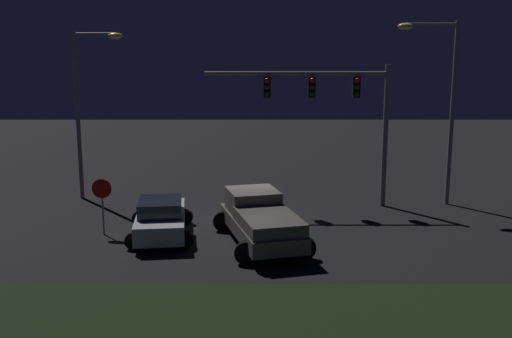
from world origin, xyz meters
The scene contains 8 objects.
ground_plane centered at (0.00, 0.00, 0.00)m, with size 80.00×80.00×0.00m, color black.
grass_median centered at (0.00, -9.73, 0.05)m, with size 22.11×5.86×0.10m, color black.
pickup_truck centered at (0.51, -2.54, 1.00)m, with size 3.77×5.73×1.80m.
car_sedan centered at (-3.29, -1.78, 0.74)m, with size 2.82×4.58×1.51m.
traffic_signal_gantry centered at (3.83, 2.91, 4.90)m, with size 8.32×0.56×6.50m.
street_lamp_left centered at (-7.68, 4.38, 5.05)m, with size 2.41×0.44×8.03m.
street_lamp_right centered at (8.82, 3.26, 5.29)m, with size 2.78×0.44×8.41m.
stop_sign centered at (-5.56, -1.56, 1.56)m, with size 0.76×0.08×2.23m.
Camera 1 is at (0.38, -23.33, 6.86)m, focal length 40.77 mm.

